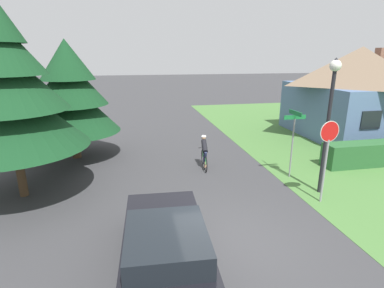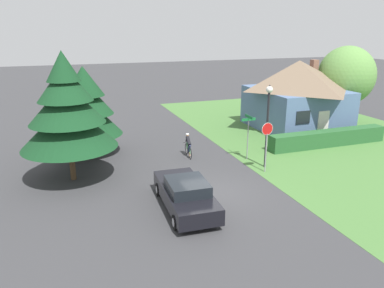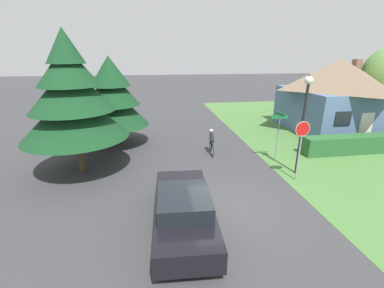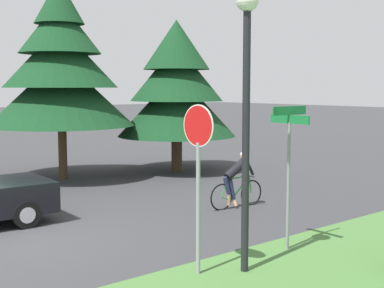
{
  "view_description": "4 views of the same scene",
  "coord_description": "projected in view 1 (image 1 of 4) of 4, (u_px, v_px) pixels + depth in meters",
  "views": [
    {
      "loc": [
        -2.18,
        -6.38,
        4.73
      ],
      "look_at": [
        -0.06,
        4.37,
        1.46
      ],
      "focal_mm": 28.0,
      "sensor_mm": 36.0,
      "label": 1
    },
    {
      "loc": [
        -6.37,
        -14.97,
        7.56
      ],
      "look_at": [
        0.52,
        4.34,
        1.17
      ],
      "focal_mm": 35.0,
      "sensor_mm": 36.0,
      "label": 2
    },
    {
      "loc": [
        -2.45,
        -8.1,
        5.43
      ],
      "look_at": [
        -0.79,
        3.08,
        1.51
      ],
      "focal_mm": 24.0,
      "sensor_mm": 36.0,
      "label": 3
    },
    {
      "loc": [
        10.28,
        -3.77,
        3.05
      ],
      "look_at": [
        0.64,
        4.17,
        1.71
      ],
      "focal_mm": 50.0,
      "sensor_mm": 36.0,
      "label": 4
    }
  ],
  "objects": [
    {
      "name": "ground_plane",
      "position": [
        227.0,
        245.0,
        7.76
      ],
      "size": [
        140.0,
        140.0,
        0.0
      ],
      "primitive_type": "plane",
      "color": "#38383A"
    },
    {
      "name": "cottage_house",
      "position": [
        357.0,
        91.0,
        17.75
      ],
      "size": [
        6.73,
        7.14,
        5.21
      ],
      "rotation": [
        0.0,
        0.0,
        0.01
      ],
      "color": "slate",
      "rests_on": "ground"
    },
    {
      "name": "sedan_left_lane",
      "position": [
        166.0,
        254.0,
        6.33
      ],
      "size": [
        2.08,
        4.85,
        1.42
      ],
      "rotation": [
        0.0,
        0.0,
        1.52
      ],
      "color": "black",
      "rests_on": "ground"
    },
    {
      "name": "cyclist",
      "position": [
        204.0,
        153.0,
        12.92
      ],
      "size": [
        0.44,
        1.65,
        1.42
      ],
      "rotation": [
        0.0,
        0.0,
        1.48
      ],
      "color": "black",
      "rests_on": "ground"
    },
    {
      "name": "stop_sign",
      "position": [
        328.0,
        147.0,
        9.5
      ],
      "size": [
        0.68,
        0.07,
        2.77
      ],
      "rotation": [
        0.0,
        0.0,
        3.2
      ],
      "color": "gray",
      "rests_on": "ground"
    },
    {
      "name": "street_lamp",
      "position": [
        330.0,
        104.0,
        9.85
      ],
      "size": [
        0.37,
        0.37,
        4.66
      ],
      "color": "black",
      "rests_on": "ground"
    },
    {
      "name": "street_name_sign",
      "position": [
        294.0,
        132.0,
        11.57
      ],
      "size": [
        0.9,
        0.9,
        2.7
      ],
      "color": "gray",
      "rests_on": "ground"
    },
    {
      "name": "conifer_tall_near",
      "position": [
        6.0,
        92.0,
        9.48
      ],
      "size": [
        4.78,
        4.78,
        6.55
      ],
      "color": "#4C3823",
      "rests_on": "ground"
    },
    {
      "name": "conifer_tall_far",
      "position": [
        70.0,
        94.0,
        13.55
      ],
      "size": [
        4.25,
        4.25,
        5.43
      ],
      "color": "#4C3823",
      "rests_on": "ground"
    }
  ]
}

